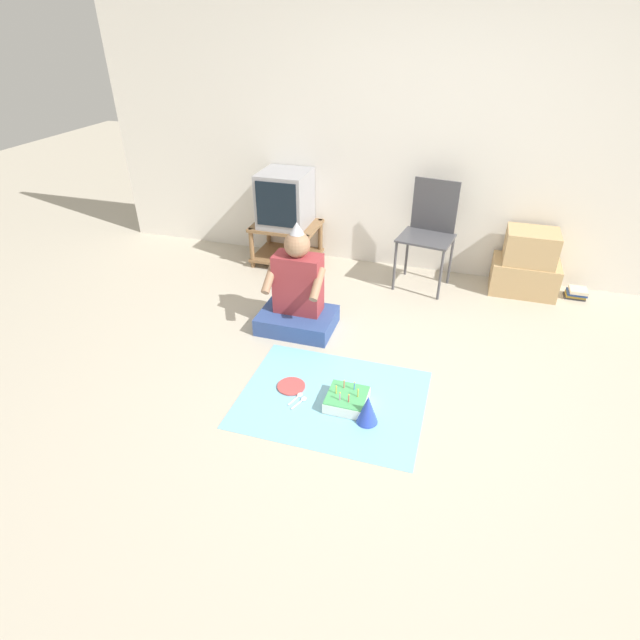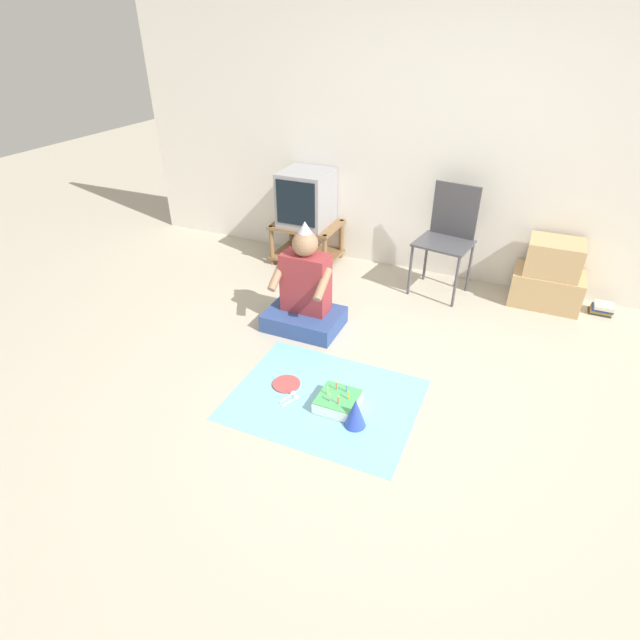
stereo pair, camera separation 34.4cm
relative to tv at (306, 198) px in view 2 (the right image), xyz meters
The scene contains 14 objects.
ground_plane 2.44m from the tv, 56.22° to the right, with size 16.00×16.00×0.00m, color #BCB29E.
wall_back 1.47m from the tv, 11.91° to the left, with size 6.40×0.06×2.55m.
tv_stand 0.42m from the tv, 90.00° to the right, with size 0.63×0.49×0.40m.
tv is the anchor object (origin of this frame).
folding_chair 1.38m from the tv, ahead, with size 0.51×0.46×0.94m.
cardboard_box_stack 2.28m from the tv, ahead, with size 0.57×0.37×0.58m.
book_pile 2.78m from the tv, ahead, with size 0.18×0.14×0.09m.
person_seated 1.29m from the tv, 65.77° to the right, with size 0.59×0.43×0.88m.
party_cloth 2.25m from the tv, 62.00° to the right, with size 1.19×0.94×0.01m.
birthday_cake 2.32m from the tv, 59.98° to the right, with size 0.26×0.26×0.14m.
party_hat_blue 2.48m from the tv, 58.07° to the right, with size 0.13×0.13×0.20m.
paper_plate 2.11m from the tv, 69.08° to the right, with size 0.19×0.19×0.01m.
plastic_spoon_near 2.21m from the tv, 67.88° to the right, with size 0.06×0.14×0.01m.
plastic_spoon_far 2.25m from the tv, 67.28° to the right, with size 0.07×0.14×0.01m.
Camera 2 is at (0.69, -2.26, 2.16)m, focal length 28.00 mm.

